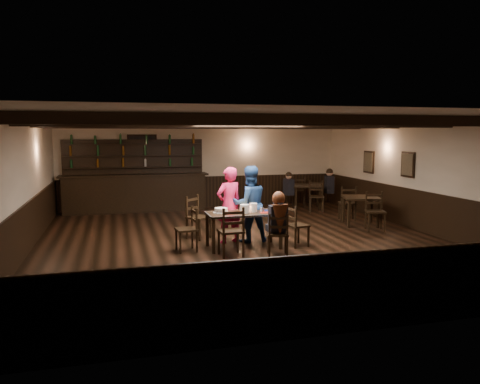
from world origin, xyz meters
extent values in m
plane|color=black|center=(0.00, 0.00, 0.00)|extent=(10.00, 10.00, 0.00)
cube|color=beige|center=(0.00, 5.00, 1.35)|extent=(9.00, 0.02, 2.70)
cube|color=beige|center=(0.00, -5.00, 1.35)|extent=(9.00, 0.02, 2.70)
cube|color=beige|center=(-4.50, 0.00, 1.35)|extent=(0.02, 10.00, 2.70)
cube|color=beige|center=(4.50, 0.00, 1.35)|extent=(0.02, 10.00, 2.70)
cube|color=silver|center=(0.00, 0.00, 2.70)|extent=(9.00, 10.00, 0.02)
cube|color=black|center=(0.00, 4.97, 0.50)|extent=(9.00, 0.04, 1.00)
cube|color=black|center=(0.00, -4.97, 0.50)|extent=(9.00, 0.04, 1.00)
cube|color=black|center=(-4.47, 0.00, 0.50)|extent=(0.04, 10.00, 1.00)
cube|color=black|center=(4.47, 0.00, 0.50)|extent=(0.04, 10.00, 1.00)
cube|color=black|center=(-1.90, 4.97, 1.85)|extent=(0.90, 0.03, 1.00)
cube|color=black|center=(-1.90, 4.95, 1.85)|extent=(0.80, 0.02, 0.90)
cube|color=black|center=(4.47, 0.50, 1.60)|extent=(0.03, 0.55, 0.65)
cube|color=#72664C|center=(4.45, 0.50, 1.60)|extent=(0.02, 0.45, 0.55)
cube|color=black|center=(4.47, 2.40, 1.55)|extent=(0.03, 0.55, 0.65)
cube|color=#72664C|center=(4.45, 2.40, 1.55)|extent=(0.02, 0.45, 0.55)
cube|color=black|center=(0.00, -3.00, 2.60)|extent=(8.90, 0.18, 0.18)
cube|color=black|center=(0.00, -1.00, 2.60)|extent=(8.90, 0.18, 0.18)
cube|color=black|center=(0.00, 1.00, 2.60)|extent=(8.90, 0.18, 0.18)
cube|color=black|center=(0.00, 3.00, 2.60)|extent=(8.90, 0.18, 0.18)
cube|color=black|center=(-0.88, -0.92, 0.36)|extent=(0.06, 0.06, 0.71)
cube|color=black|center=(-0.88, -0.27, 0.36)|extent=(0.06, 0.06, 0.71)
cube|color=black|center=(0.55, -0.92, 0.36)|extent=(0.06, 0.06, 0.71)
cube|color=black|center=(0.54, -0.27, 0.36)|extent=(0.06, 0.06, 0.71)
cube|color=black|center=(-0.17, -0.60, 0.73)|extent=(1.54, 0.77, 0.04)
cube|color=#A5A8AD|center=(-0.17, -0.23, 0.73)|extent=(1.54, 0.03, 0.04)
cube|color=#A5A8AD|center=(-0.17, -0.97, 0.73)|extent=(1.54, 0.03, 0.04)
cube|color=#A5A8AD|center=(0.59, -0.59, 0.73)|extent=(0.03, 0.77, 0.04)
cube|color=#A5A8AD|center=(-0.92, -0.60, 0.73)|extent=(0.03, 0.77, 0.04)
cube|color=black|center=(-0.39, -0.97, 0.23)|extent=(0.04, 0.04, 0.47)
cube|color=black|center=(-0.37, -1.34, 0.23)|extent=(0.04, 0.04, 0.47)
cube|color=black|center=(-0.78, -0.98, 0.23)|extent=(0.04, 0.04, 0.47)
cube|color=black|center=(-0.77, -1.35, 0.23)|extent=(0.04, 0.04, 0.47)
cube|color=black|center=(-0.58, -1.16, 0.49)|extent=(0.48, 0.46, 0.04)
cube|color=black|center=(-0.57, -1.35, 0.74)|extent=(0.46, 0.06, 0.49)
cube|color=black|center=(-0.57, -1.35, 0.69)|extent=(0.39, 0.04, 0.05)
cube|color=black|center=(-0.57, -1.35, 0.88)|extent=(0.39, 0.04, 0.05)
cube|color=black|center=(0.52, -1.27, 0.21)|extent=(0.04, 0.04, 0.41)
cube|color=black|center=(0.44, -1.58, 0.21)|extent=(0.04, 0.04, 0.41)
cube|color=black|center=(0.19, -1.18, 0.21)|extent=(0.04, 0.04, 0.41)
cube|color=black|center=(0.11, -1.50, 0.21)|extent=(0.04, 0.04, 0.41)
cube|color=black|center=(0.31, -1.38, 0.43)|extent=(0.48, 0.47, 0.04)
cube|color=black|center=(0.27, -1.54, 0.64)|extent=(0.40, 0.13, 0.43)
cube|color=black|center=(0.27, -1.54, 0.60)|extent=(0.34, 0.11, 0.05)
cube|color=black|center=(0.27, -1.54, 0.77)|extent=(0.34, 0.11, 0.05)
cube|color=black|center=(-1.55, -0.41, 0.21)|extent=(0.04, 0.04, 0.43)
cube|color=black|center=(-1.22, -0.37, 0.21)|extent=(0.04, 0.04, 0.43)
cube|color=black|center=(-1.52, -0.77, 0.21)|extent=(0.04, 0.04, 0.43)
cube|color=black|center=(-1.18, -0.73, 0.21)|extent=(0.04, 0.04, 0.43)
cube|color=black|center=(-1.37, -0.57, 0.45)|extent=(0.44, 0.46, 0.04)
cube|color=black|center=(-1.20, -0.55, 0.67)|extent=(0.08, 0.42, 0.45)
cube|color=black|center=(-1.20, -0.55, 0.63)|extent=(0.06, 0.36, 0.05)
cube|color=black|center=(-1.20, -0.55, 0.81)|extent=(0.06, 0.36, 0.05)
cube|color=black|center=(1.18, -0.87, 0.21)|extent=(0.04, 0.04, 0.43)
cube|color=black|center=(0.86, -0.95, 0.21)|extent=(0.04, 0.04, 0.43)
cube|color=black|center=(1.10, -0.53, 0.21)|extent=(0.04, 0.04, 0.43)
cube|color=black|center=(0.77, -0.61, 0.21)|extent=(0.04, 0.04, 0.43)
cube|color=black|center=(0.98, -0.74, 0.45)|extent=(0.49, 0.50, 0.04)
cube|color=black|center=(0.81, -0.78, 0.67)|extent=(0.14, 0.41, 0.45)
cube|color=black|center=(0.81, -0.78, 0.62)|extent=(0.11, 0.35, 0.05)
cube|color=black|center=(0.81, -0.78, 0.80)|extent=(0.11, 0.35, 0.05)
cube|color=black|center=(-0.95, 0.23, 0.23)|extent=(0.05, 0.05, 0.47)
cube|color=black|center=(-1.19, 0.51, 0.23)|extent=(0.05, 0.05, 0.47)
cube|color=black|center=(-0.66, 0.49, 0.23)|extent=(0.05, 0.05, 0.47)
cube|color=black|center=(-0.90, 0.77, 0.23)|extent=(0.05, 0.05, 0.47)
cube|color=black|center=(-0.93, 0.50, 0.49)|extent=(0.63, 0.63, 0.04)
cube|color=black|center=(-1.05, 0.64, 0.74)|extent=(0.37, 0.33, 0.49)
cube|color=black|center=(-1.05, 0.64, 0.69)|extent=(0.31, 0.28, 0.05)
cube|color=black|center=(-1.05, 0.64, 0.88)|extent=(0.31, 0.28, 0.05)
imported|color=#E0304D|center=(-0.35, -0.06, 0.83)|extent=(0.70, 0.58, 1.67)
imported|color=navy|center=(0.11, -0.08, 0.84)|extent=(0.85, 0.68, 1.68)
cube|color=black|center=(0.31, -1.26, 0.52)|extent=(0.32, 0.32, 0.13)
cube|color=black|center=(0.31, -1.38, 0.75)|extent=(0.34, 0.20, 0.49)
cylinder|color=black|center=(0.31, -1.38, 0.98)|extent=(0.10, 0.34, 0.34)
sphere|color=#D8A384|center=(0.31, -1.38, 1.13)|extent=(0.21, 0.21, 0.21)
sphere|color=#371D0C|center=(0.31, -1.41, 1.14)|extent=(0.26, 0.26, 0.26)
cone|color=#371D0C|center=(0.31, -1.51, 0.73)|extent=(0.20, 0.20, 0.61)
cylinder|color=white|center=(-0.63, -0.52, 0.76)|extent=(0.33, 0.33, 0.01)
cylinder|color=white|center=(-0.63, -0.52, 0.81)|extent=(0.27, 0.27, 0.09)
cylinder|color=silver|center=(-0.63, -0.52, 0.79)|extent=(0.28, 0.28, 0.04)
cylinder|color=white|center=(-0.17, -0.69, 0.84)|extent=(0.19, 0.19, 0.18)
cylinder|color=white|center=(0.06, -0.57, 0.84)|extent=(0.16, 0.16, 0.18)
cylinder|color=#A5A8AD|center=(-0.16, -0.50, 0.77)|extent=(0.05, 0.05, 0.03)
sphere|color=orange|center=(-0.16, -0.50, 0.80)|extent=(0.03, 0.03, 0.03)
cylinder|color=silver|center=(0.20, -0.65, 0.80)|extent=(0.04, 0.04, 0.10)
cylinder|color=#A5A8AD|center=(0.25, -0.68, 0.80)|extent=(0.04, 0.04, 0.09)
cylinder|color=silver|center=(0.10, -0.51, 0.81)|extent=(0.08, 0.08, 0.12)
cube|color=maroon|center=(0.30, -0.73, 0.75)|extent=(0.31, 0.24, 0.00)
cube|color=#0D1545|center=(0.44, -0.48, 0.75)|extent=(0.30, 0.22, 0.00)
cube|color=black|center=(-2.15, 4.65, 0.55)|extent=(4.22, 0.60, 1.10)
cube|color=black|center=(-2.15, 4.65, 1.12)|extent=(4.42, 0.70, 0.05)
cube|color=black|center=(-2.15, 4.92, 1.10)|extent=(4.22, 0.10, 2.20)
cube|color=black|center=(-2.15, 4.82, 1.35)|extent=(4.12, 0.22, 0.03)
cube|color=black|center=(-2.15, 4.82, 1.70)|extent=(4.12, 0.22, 0.03)
cube|color=black|center=(-2.15, 4.82, 2.05)|extent=(4.12, 0.22, 0.03)
cube|color=black|center=(3.43, 0.96, 0.73)|extent=(1.12, 1.12, 0.04)
cube|color=black|center=(2.97, 0.72, 0.35)|extent=(0.06, 0.06, 0.71)
cube|color=black|center=(3.19, 1.42, 0.35)|extent=(0.06, 0.06, 0.71)
cube|color=black|center=(3.67, 0.50, 0.35)|extent=(0.06, 0.06, 0.71)
cube|color=black|center=(3.89, 1.20, 0.35)|extent=(0.06, 0.06, 0.71)
cube|color=black|center=(3.16, 3.86, 0.73)|extent=(1.14, 1.14, 0.04)
cube|color=black|center=(2.69, 3.64, 0.35)|extent=(0.06, 0.06, 0.71)
cube|color=black|center=(2.94, 4.33, 0.35)|extent=(0.06, 0.06, 0.71)
cube|color=black|center=(3.38, 3.39, 0.35)|extent=(0.06, 0.06, 0.71)
cube|color=black|center=(3.63, 4.09, 0.35)|extent=(0.06, 0.06, 0.71)
cube|color=black|center=(2.49, 3.76, 0.72)|extent=(0.27, 0.38, 0.50)
sphere|color=#D8A384|center=(2.49, 3.76, 1.06)|extent=(0.19, 0.19, 0.19)
sphere|color=black|center=(2.49, 3.76, 1.09)|extent=(0.20, 0.20, 0.20)
cube|color=black|center=(3.92, 3.85, 0.75)|extent=(0.31, 0.42, 0.56)
sphere|color=#D8A384|center=(3.92, 3.85, 1.12)|extent=(0.21, 0.21, 0.21)
sphere|color=black|center=(3.92, 3.85, 1.16)|extent=(0.22, 0.22, 0.22)
camera|label=1|loc=(-2.71, -9.86, 2.40)|focal=35.00mm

